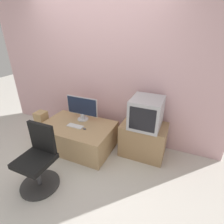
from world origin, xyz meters
The scene contains 12 objects.
ground_plane centered at (0.00, 0.00, 0.00)m, with size 12.00×12.00×0.00m, color beige.
wall_back centered at (0.00, 1.32, 1.30)m, with size 4.40×0.05×2.60m.
desk centered at (-0.14, 0.72, 0.22)m, with size 1.23×0.81×0.44m.
side_stand centered at (0.97, 0.99, 0.28)m, with size 0.72×0.48×0.56m.
main_monitor centered at (-0.15, 0.94, 0.67)m, with size 0.60×0.20×0.43m.
keyboard centered at (-0.13, 0.67, 0.45)m, with size 0.29×0.11×0.01m.
mouse centered at (0.06, 0.65, 0.46)m, with size 0.06×0.04×0.03m.
crt_tv centered at (0.99, 0.96, 0.79)m, with size 0.46×0.51×0.45m.
office_chair centered at (-0.13, -0.19, 0.37)m, with size 0.52×0.52×0.87m.
cardboard_box_lower centered at (-0.90, 0.68, 0.17)m, with size 0.20×0.21×0.35m.
cardboard_box_upper centered at (-0.90, 0.68, 0.45)m, with size 0.19×0.19×0.21m.
book centered at (-0.80, 0.44, 0.01)m, with size 0.21×0.13×0.02m.
Camera 1 is at (1.46, -1.43, 1.95)m, focal length 28.00 mm.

